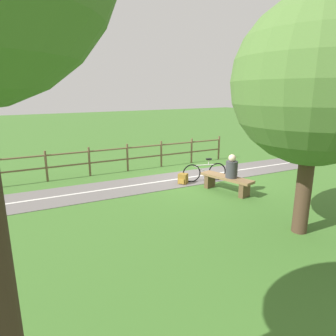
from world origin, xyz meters
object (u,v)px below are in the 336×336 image
bicycle (205,172)px  tree_mid_field (316,82)px  person_seated (232,168)px  bench (226,181)px  backpack (183,179)px

bicycle → tree_mid_field: bearing=100.8°
person_seated → bicycle: (1.44, -0.14, -0.48)m
bench → bicycle: size_ratio=1.21×
backpack → tree_mid_field: tree_mid_field is taller
bicycle → backpack: bicycle is taller
bench → tree_mid_field: size_ratio=0.36×
bench → bicycle: bearing=-17.7°
bench → bicycle: (1.27, -0.17, -0.00)m
person_seated → tree_mid_field: (-2.83, 0.64, 2.48)m
backpack → tree_mid_field: (-4.45, -0.05, 3.13)m
bicycle → bench: bearing=103.5°
tree_mid_field → bicycle: bearing=-10.3°
bicycle → tree_mid_field: tree_mid_field is taller
bench → backpack: size_ratio=4.81×
tree_mid_field → bench: bearing=-11.5°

